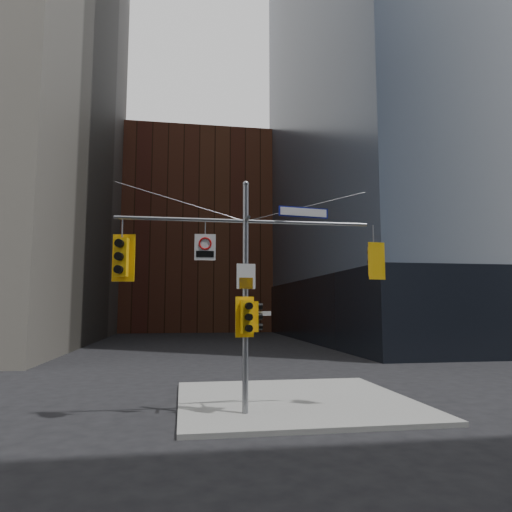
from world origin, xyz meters
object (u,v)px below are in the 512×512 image
object	(u,v)px
traffic_light_pole_side	(256,316)
traffic_light_west_arm	(121,257)
traffic_light_pole_front	(247,317)
signal_assembly	(246,271)
regulatory_sign_arm	(205,246)
traffic_light_east_arm	(374,261)
street_sign_blade	(304,212)

from	to	relation	value
traffic_light_pole_side	traffic_light_west_arm	bearing A→B (deg)	91.46
traffic_light_west_arm	traffic_light_pole_front	world-z (taller)	traffic_light_west_arm
signal_assembly	traffic_light_west_arm	size ratio (longest dim) A/B	5.57
traffic_light_pole_front	regulatory_sign_arm	world-z (taller)	regulatory_sign_arm
traffic_light_east_arm	street_sign_blade	world-z (taller)	street_sign_blade
signal_assembly	regulatory_sign_arm	bearing A→B (deg)	-179.08
street_sign_blade	regulatory_sign_arm	distance (m)	3.35
traffic_light_pole_side	regulatory_sign_arm	bearing A→B (deg)	92.52
traffic_light_east_arm	traffic_light_pole_side	world-z (taller)	traffic_light_east_arm
traffic_light_west_arm	signal_assembly	bearing A→B (deg)	11.37
traffic_light_west_arm	traffic_light_pole_front	xyz separation A→B (m)	(3.74, -0.28, -1.78)
signal_assembly	regulatory_sign_arm	size ratio (longest dim) A/B	9.88
traffic_light_pole_front	regulatory_sign_arm	xyz separation A→B (m)	(-1.26, 0.25, 2.15)
traffic_light_pole_front	traffic_light_pole_side	bearing A→B (deg)	27.40
street_sign_blade	signal_assembly	bearing A→B (deg)	172.34
traffic_light_east_arm	street_sign_blade	distance (m)	2.82
traffic_light_west_arm	traffic_light_east_arm	distance (m)	7.97
signal_assembly	traffic_light_east_arm	distance (m)	4.25
traffic_light_pole_side	signal_assembly	bearing A→B (deg)	92.65
traffic_light_pole_side	street_sign_blade	distance (m)	3.67
street_sign_blade	traffic_light_east_arm	bearing A→B (deg)	-7.80
traffic_light_west_arm	traffic_light_east_arm	size ratio (longest dim) A/B	1.19
traffic_light_pole_front	traffic_light_west_arm	bearing A→B (deg)	162.67
traffic_light_west_arm	traffic_light_pole_side	distance (m)	4.43
street_sign_blade	regulatory_sign_arm	world-z (taller)	street_sign_blade
signal_assembly	traffic_light_west_arm	distance (m)	3.76
traffic_light_pole_front	regulatory_sign_arm	distance (m)	2.51
traffic_light_east_arm	traffic_light_pole_front	size ratio (longest dim) A/B	0.98
traffic_light_east_arm	street_sign_blade	size ratio (longest dim) A/B	0.71
regulatory_sign_arm	traffic_light_pole_front	bearing A→B (deg)	-7.34
street_sign_blade	traffic_light_west_arm	bearing A→B (deg)	172.13
traffic_light_east_arm	regulatory_sign_arm	size ratio (longest dim) A/B	1.49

